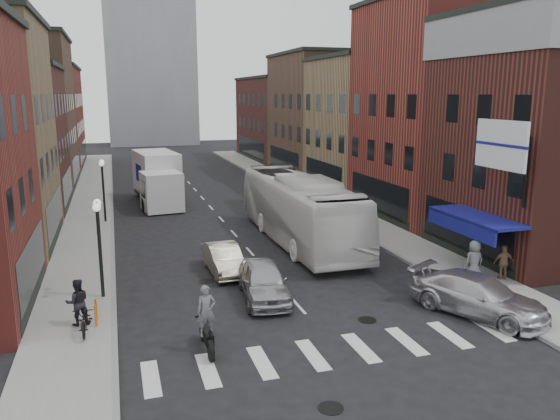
# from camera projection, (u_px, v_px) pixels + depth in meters

# --- Properties ---
(ground) EXTENTS (160.00, 160.00, 0.00)m
(ground) POSITION_uv_depth(u_px,v_px,m) (307.00, 316.00, 20.63)
(ground) COLOR black
(ground) RESTS_ON ground
(sidewalk_left) EXTENTS (3.00, 74.00, 0.15)m
(sidewalk_left) POSITION_uv_depth(u_px,v_px,m) (90.00, 211.00, 38.75)
(sidewalk_left) COLOR gray
(sidewalk_left) RESTS_ON ground
(sidewalk_right) EXTENTS (3.00, 74.00, 0.15)m
(sidewalk_right) POSITION_uv_depth(u_px,v_px,m) (314.00, 198.00, 43.62)
(sidewalk_right) COLOR gray
(sidewalk_right) RESTS_ON ground
(curb_left) EXTENTS (0.20, 74.00, 0.16)m
(curb_left) POSITION_uv_depth(u_px,v_px,m) (112.00, 211.00, 39.20)
(curb_left) COLOR gray
(curb_left) RESTS_ON ground
(curb_right) EXTENTS (0.20, 74.00, 0.16)m
(curb_right) POSITION_uv_depth(u_px,v_px,m) (296.00, 200.00, 43.21)
(curb_right) COLOR gray
(curb_right) RESTS_ON ground
(crosswalk_stripes) EXTENTS (12.00, 2.20, 0.01)m
(crosswalk_stripes) POSITION_uv_depth(u_px,v_px,m) (338.00, 351.00, 17.83)
(crosswalk_stripes) COLOR silver
(crosswalk_stripes) RESTS_ON ground
(bldg_left_far_a) EXTENTS (10.30, 12.20, 13.30)m
(bldg_left_far_a) POSITION_uv_depth(u_px,v_px,m) (11.00, 112.00, 47.67)
(bldg_left_far_a) COLOR brown
(bldg_left_far_a) RESTS_ON ground
(bldg_left_far_b) EXTENTS (10.30, 16.20, 11.30)m
(bldg_left_far_b) POSITION_uv_depth(u_px,v_px,m) (33.00, 117.00, 60.97)
(bldg_left_far_b) COLOR maroon
(bldg_left_far_b) RESTS_ON ground
(bldg_right_corner) EXTENTS (10.30, 9.20, 12.30)m
(bldg_right_corner) POSITION_uv_depth(u_px,v_px,m) (555.00, 135.00, 27.84)
(bldg_right_corner) COLOR #4D201B
(bldg_right_corner) RESTS_ON ground
(bldg_right_mid_a) EXTENTS (10.30, 10.20, 14.30)m
(bldg_right_mid_a) POSITION_uv_depth(u_px,v_px,m) (448.00, 110.00, 36.52)
(bldg_right_mid_a) COLOR maroon
(bldg_right_mid_a) RESTS_ON ground
(bldg_right_mid_b) EXTENTS (10.30, 10.20, 11.30)m
(bldg_right_mid_b) POSITION_uv_depth(u_px,v_px,m) (378.00, 125.00, 46.18)
(bldg_right_mid_b) COLOR olive
(bldg_right_mid_b) RESTS_ON ground
(bldg_right_far_a) EXTENTS (10.30, 12.20, 12.30)m
(bldg_right_far_a) POSITION_uv_depth(u_px,v_px,m) (330.00, 114.00, 56.36)
(bldg_right_far_a) COLOR brown
(bldg_right_far_a) RESTS_ON ground
(bldg_right_far_b) EXTENTS (10.30, 16.20, 10.30)m
(bldg_right_far_b) POSITION_uv_depth(u_px,v_px,m) (288.00, 118.00, 69.66)
(bldg_right_far_b) COLOR #4D201B
(bldg_right_far_b) RESTS_ON ground
(awning_blue) EXTENTS (1.80, 5.00, 0.78)m
(awning_blue) POSITION_uv_depth(u_px,v_px,m) (473.00, 219.00, 24.97)
(awning_blue) COLOR navy
(awning_blue) RESTS_ON ground
(billboard_sign) EXTENTS (1.52, 3.00, 3.70)m
(billboard_sign) POSITION_uv_depth(u_px,v_px,m) (502.00, 146.00, 22.27)
(billboard_sign) COLOR black
(billboard_sign) RESTS_ON ground
(streetlamp_near) EXTENTS (0.32, 1.22, 4.11)m
(streetlamp_near) POSITION_uv_depth(u_px,v_px,m) (99.00, 231.00, 21.64)
(streetlamp_near) COLOR black
(streetlamp_near) RESTS_ON ground
(streetlamp_far) EXTENTS (0.32, 1.22, 4.11)m
(streetlamp_far) POSITION_uv_depth(u_px,v_px,m) (103.00, 179.00, 34.73)
(streetlamp_far) COLOR black
(streetlamp_far) RESTS_ON ground
(bike_rack) EXTENTS (0.08, 0.68, 0.80)m
(bike_rack) POSITION_uv_depth(u_px,v_px,m) (96.00, 313.00, 19.56)
(bike_rack) COLOR #D8590C
(bike_rack) RESTS_ON sidewalk_left
(box_truck) EXTENTS (3.41, 9.12, 3.85)m
(box_truck) POSITION_uv_depth(u_px,v_px,m) (158.00, 179.00, 41.27)
(box_truck) COLOR silver
(box_truck) RESTS_ON ground
(motorcycle_rider) EXTENTS (0.63, 2.22, 2.26)m
(motorcycle_rider) POSITION_uv_depth(u_px,v_px,m) (207.00, 321.00, 17.62)
(motorcycle_rider) COLOR black
(motorcycle_rider) RESTS_ON ground
(transit_bus) EXTENTS (3.18, 13.55, 3.77)m
(transit_bus) POSITION_uv_depth(u_px,v_px,m) (299.00, 209.00, 30.70)
(transit_bus) COLOR silver
(transit_bus) RESTS_ON ground
(sedan_left_near) EXTENTS (2.29, 4.65, 1.53)m
(sedan_left_near) POSITION_uv_depth(u_px,v_px,m) (264.00, 281.00, 22.24)
(sedan_left_near) COLOR #ACACB1
(sedan_left_near) RESTS_ON ground
(sedan_left_far) EXTENTS (1.55, 4.07, 1.33)m
(sedan_left_far) POSITION_uv_depth(u_px,v_px,m) (224.00, 259.00, 25.53)
(sedan_left_far) COLOR beige
(sedan_left_far) RESTS_ON ground
(curb_car) EXTENTS (4.22, 5.63, 1.52)m
(curb_car) POSITION_uv_depth(u_px,v_px,m) (478.00, 296.00, 20.62)
(curb_car) COLOR silver
(curb_car) RESTS_ON ground
(parked_bicycle) EXTENTS (0.70, 1.91, 1.00)m
(parked_bicycle) POSITION_uv_depth(u_px,v_px,m) (85.00, 318.00, 18.85)
(parked_bicycle) COLOR black
(parked_bicycle) RESTS_ON sidewalk_left
(ped_left_solo) EXTENTS (0.88, 0.59, 1.70)m
(ped_left_solo) POSITION_uv_depth(u_px,v_px,m) (78.00, 302.00, 19.35)
(ped_left_solo) COLOR black
(ped_left_solo) RESTS_ON sidewalk_left
(ped_right_a) EXTENTS (1.10, 0.80, 1.53)m
(ped_right_a) POSITION_uv_depth(u_px,v_px,m) (476.00, 259.00, 24.71)
(ped_right_a) COLOR black
(ped_right_a) RESTS_ON sidewalk_right
(ped_right_b) EXTENTS (0.99, 0.65, 1.56)m
(ped_right_b) POSITION_uv_depth(u_px,v_px,m) (504.00, 262.00, 24.13)
(ped_right_b) COLOR #8D6347
(ped_right_b) RESTS_ON sidewalk_right
(ped_right_c) EXTENTS (0.91, 0.61, 1.82)m
(ped_right_c) POSITION_uv_depth(u_px,v_px,m) (474.00, 261.00, 23.91)
(ped_right_c) COLOR slate
(ped_right_c) RESTS_ON sidewalk_right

